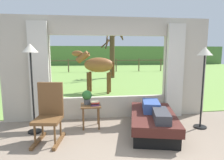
% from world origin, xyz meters
% --- Properties ---
extents(back_wall_with_window, '(5.20, 0.12, 2.55)m').
position_xyz_m(back_wall_with_window, '(0.00, 2.26, 1.25)').
color(back_wall_with_window, '#BCB29E').
rests_on(back_wall_with_window, ground_plane).
extents(curtain_panel_left, '(0.44, 0.10, 2.40)m').
position_xyz_m(curtain_panel_left, '(-1.69, 2.12, 1.20)').
color(curtain_panel_left, beige).
rests_on(curtain_panel_left, ground_plane).
extents(curtain_panel_right, '(0.44, 0.10, 2.40)m').
position_xyz_m(curtain_panel_right, '(1.69, 2.12, 1.20)').
color(curtain_panel_right, beige).
rests_on(curtain_panel_right, ground_plane).
extents(outdoor_pasture_lawn, '(36.00, 21.68, 0.02)m').
position_xyz_m(outdoor_pasture_lawn, '(0.00, 13.16, 0.01)').
color(outdoor_pasture_lawn, '#759E47').
rests_on(outdoor_pasture_lawn, ground_plane).
extents(distant_hill_ridge, '(36.00, 2.00, 2.40)m').
position_xyz_m(distant_hill_ridge, '(0.00, 23.00, 1.20)').
color(distant_hill_ridge, '#52783C').
rests_on(distant_hill_ridge, ground_plane).
extents(recliner_sofa, '(1.28, 1.87, 0.42)m').
position_xyz_m(recliner_sofa, '(0.79, 1.18, 0.22)').
color(recliner_sofa, black).
rests_on(recliner_sofa, ground_plane).
extents(reclining_person, '(0.47, 1.43, 0.22)m').
position_xyz_m(reclining_person, '(0.79, 1.13, 0.52)').
color(reclining_person, '#334C8C').
rests_on(reclining_person, recliner_sofa).
extents(rocking_chair, '(0.56, 0.74, 1.12)m').
position_xyz_m(rocking_chair, '(-1.31, 1.08, 0.55)').
color(rocking_chair, brown).
rests_on(rocking_chair, ground_plane).
extents(side_table, '(0.44, 0.44, 0.52)m').
position_xyz_m(side_table, '(-0.51, 1.63, 0.43)').
color(side_table, brown).
rests_on(side_table, ground_plane).
extents(potted_plant, '(0.22, 0.22, 0.32)m').
position_xyz_m(potted_plant, '(-0.59, 1.69, 0.70)').
color(potted_plant, '#4C5156').
rests_on(potted_plant, side_table).
extents(book_stack, '(0.19, 0.15, 0.11)m').
position_xyz_m(book_stack, '(-0.42, 1.57, 0.58)').
color(book_stack, '#59336B').
rests_on(book_stack, side_table).
extents(floor_lamp_left, '(0.32, 0.32, 1.87)m').
position_xyz_m(floor_lamp_left, '(-1.70, 1.51, 1.51)').
color(floor_lamp_left, black).
rests_on(floor_lamp_left, ground_plane).
extents(floor_lamp_right, '(0.32, 0.32, 1.81)m').
position_xyz_m(floor_lamp_right, '(1.94, 1.27, 1.46)').
color(floor_lamp_right, black).
rests_on(floor_lamp_right, ground_plane).
extents(horse, '(1.81, 0.94, 1.73)m').
position_xyz_m(horse, '(-0.14, 5.33, 1.16)').
color(horse, brown).
rests_on(horse, outdoor_pasture_lawn).
extents(pasture_tree, '(1.47, 1.42, 3.73)m').
position_xyz_m(pasture_tree, '(1.11, 9.84, 1.75)').
color(pasture_tree, '#4C3823').
rests_on(pasture_tree, outdoor_pasture_lawn).
extents(pasture_fence_line, '(16.10, 0.10, 1.10)m').
position_xyz_m(pasture_fence_line, '(0.00, 13.79, 0.74)').
color(pasture_fence_line, brown).
rests_on(pasture_fence_line, outdoor_pasture_lawn).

